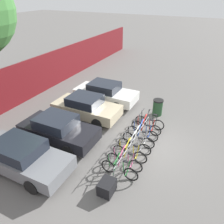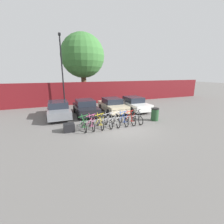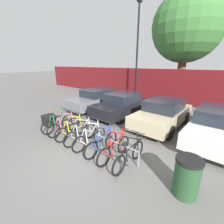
{
  "view_description": "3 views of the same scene",
  "coord_description": "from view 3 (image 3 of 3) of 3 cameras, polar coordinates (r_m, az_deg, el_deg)",
  "views": [
    {
      "loc": [
        -8.85,
        -2.17,
        7.0
      ],
      "look_at": [
        0.36,
        2.34,
        1.17
      ],
      "focal_mm": 35.0,
      "sensor_mm": 36.0,
      "label": 1
    },
    {
      "loc": [
        -4.42,
        -9.11,
        3.75
      ],
      "look_at": [
        -0.48,
        0.8,
        0.99
      ],
      "focal_mm": 24.0,
      "sensor_mm": 36.0,
      "label": 2
    },
    {
      "loc": [
        3.7,
        -2.92,
        3.15
      ],
      "look_at": [
        -0.82,
        2.44,
        0.87
      ],
      "focal_mm": 24.0,
      "sensor_mm": 36.0,
      "label": 3
    }
  ],
  "objects": [
    {
      "name": "bicycle_red",
      "position": [
        5.24,
        0.88,
        -13.97
      ],
      "size": [
        0.68,
        1.71,
        1.05
      ],
      "rotation": [
        0.0,
        0.0,
        0.03
      ],
      "color": "black",
      "rests_on": "ground"
    },
    {
      "name": "trash_bin",
      "position": [
        4.38,
        26.58,
        -21.2
      ],
      "size": [
        0.63,
        0.63,
        1.03
      ],
      "color": "#234728",
      "rests_on": "ground"
    },
    {
      "name": "lamp_post",
      "position": [
        13.41,
        9.58,
        22.42
      ],
      "size": [
        0.24,
        0.44,
        7.75
      ],
      "color": "black",
      "rests_on": "ground"
    },
    {
      "name": "cargo_crate",
      "position": [
        8.63,
        -22.66,
        -2.94
      ],
      "size": [
        0.7,
        0.56,
        0.55
      ],
      "primitive_type": "cube",
      "color": "black",
      "rests_on": "ground"
    },
    {
      "name": "bicycle_yellow",
      "position": [
        6.84,
        -15.02,
        -6.6
      ],
      "size": [
        0.68,
        1.71,
        1.05
      ],
      "rotation": [
        0.0,
        0.0,
        -0.03
      ],
      "color": "black",
      "rests_on": "ground"
    },
    {
      "name": "bicycle_black",
      "position": [
        4.94,
        6.57,
        -16.29
      ],
      "size": [
        0.68,
        1.71,
        1.05
      ],
      "rotation": [
        0.0,
        0.0,
        0.01
      ],
      "color": "black",
      "rests_on": "ground"
    },
    {
      "name": "bicycle_white",
      "position": [
        5.99,
        -8.41,
        -9.8
      ],
      "size": [
        0.68,
        1.71,
        1.05
      ],
      "rotation": [
        0.0,
        0.0,
        0.0
      ],
      "color": "black",
      "rests_on": "ground"
    },
    {
      "name": "bicycle_green",
      "position": [
        7.74,
        -19.91,
        -4.14
      ],
      "size": [
        0.68,
        1.71,
        1.05
      ],
      "rotation": [
        0.0,
        0.0,
        0.06
      ],
      "color": "black",
      "rests_on": "ground"
    },
    {
      "name": "tree_behind_hoarding",
      "position": [
        15.06,
        26.73,
        26.88
      ],
      "size": [
        5.58,
        5.58,
        8.75
      ],
      "color": "brown",
      "rests_on": "ground"
    },
    {
      "name": "car_grey",
      "position": [
        11.04,
        -5.95,
        5.03
      ],
      "size": [
        1.91,
        4.43,
        1.4
      ],
      "color": "slate",
      "rests_on": "ground"
    },
    {
      "name": "car_black",
      "position": [
        9.44,
        3.62,
        2.84
      ],
      "size": [
        1.91,
        4.08,
        1.4
      ],
      "color": "black",
      "rests_on": "ground"
    },
    {
      "name": "car_beige",
      "position": [
        8.18,
        18.78,
        -0.51
      ],
      "size": [
        1.91,
        4.11,
        1.4
      ],
      "color": "#C1B28E",
      "rests_on": "ground"
    },
    {
      "name": "ground_plane",
      "position": [
        5.68,
        -9.99,
        -16.07
      ],
      "size": [
        120.0,
        120.0,
        0.0
      ],
      "primitive_type": "plane",
      "color": "#605E5B"
    },
    {
      "name": "bike_rack",
      "position": [
        6.19,
        -8.89,
        -7.65
      ],
      "size": [
        4.7,
        0.04,
        0.57
      ],
      "color": "gray",
      "rests_on": "ground"
    },
    {
      "name": "car_white",
      "position": [
        7.65,
        35.13,
        -4.2
      ],
      "size": [
        1.91,
        4.31,
        1.4
      ],
      "color": "silver",
      "rests_on": "ground"
    },
    {
      "name": "hoarding_wall",
      "position": [
        13.09,
        23.6,
        8.67
      ],
      "size": [
        36.0,
        0.16,
        2.73
      ],
      "primitive_type": "cube",
      "color": "maroon",
      "rests_on": "ground"
    },
    {
      "name": "bicycle_silver",
      "position": [
        6.38,
        -11.76,
        -8.2
      ],
      "size": [
        0.68,
        1.71,
        1.05
      ],
      "rotation": [
        0.0,
        0.0,
        -0.04
      ],
      "color": "black",
      "rests_on": "ground"
    },
    {
      "name": "bicycle_blue",
      "position": [
        5.58,
        -3.9,
        -11.88
      ],
      "size": [
        0.68,
        1.71,
        1.05
      ],
      "rotation": [
        0.0,
        0.0,
        -0.02
      ],
      "color": "black",
      "rests_on": "ground"
    },
    {
      "name": "bicycle_pink",
      "position": [
        7.32,
        -17.81,
        -5.2
      ],
      "size": [
        0.68,
        1.71,
        1.05
      ],
      "rotation": [
        0.0,
        0.0,
        -0.07
      ],
      "color": "black",
      "rests_on": "ground"
    }
  ]
}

